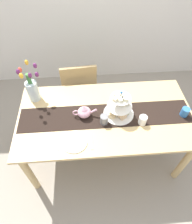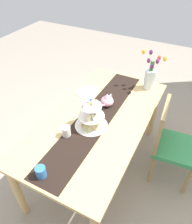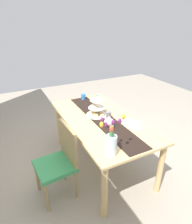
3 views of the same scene
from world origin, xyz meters
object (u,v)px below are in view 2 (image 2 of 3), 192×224
Objects in this scene: tiered_cake_stand at (91,118)px; knife_left at (80,100)px; chair_left at (170,141)px; fork_left at (93,86)px; teapot at (107,101)px; mug_grey at (90,109)px; tulip_vase at (150,76)px; dining_table at (98,125)px; dinner_plate_left at (87,93)px; mug_white_text at (66,131)px; mug_orange at (41,172)px.

knife_left is at bearing -135.25° from tiered_cake_stand.
knife_left is (0.10, -0.97, 0.25)m from chair_left.
teapot is at bearing 50.24° from fork_left.
teapot is at bearing 151.57° from mug_grey.
teapot is 0.59m from tulip_vase.
dining_table is 11.59× the size of fork_left.
teapot reaches higher than dinner_plate_left.
dinner_plate_left is (0.41, -0.57, -0.15)m from tulip_vase.
mug_white_text reaches higher than dinner_plate_left.
fork_left is at bearing -129.76° from teapot.
mug_grey is at bearing -147.63° from tiered_cake_stand.
fork_left is 0.88× the size of knife_left.
tulip_vase is 2.88× the size of fork_left.
dining_table is 0.35m from knife_left.
tulip_vase is 1.53m from mug_orange.
tulip_vase is (-0.46, -0.40, 0.40)m from chair_left.
tiered_cake_stand reaches higher than fork_left.
dinner_plate_left is at bearing -54.26° from tulip_vase.
dinner_plate_left is at bearing -92.60° from chair_left.
chair_left reaches higher than fork_left.
teapot reaches higher than mug_white_text.
tiered_cake_stand is 0.90m from tulip_vase.
teapot is 0.38m from fork_left.
dinner_plate_left is 0.35m from mug_grey.
tiered_cake_stand reaches higher than teapot.
tiered_cake_stand is 0.70× the size of tulip_vase.
knife_left reaches higher than dining_table.
mug_orange reaches higher than knife_left.
dinner_plate_left is (-0.04, -0.97, 0.25)m from chair_left.
knife_left is (0.14, 0.00, -0.00)m from dinner_plate_left.
chair_left is at bearing 111.41° from dining_table.
chair_left is 1.05m from mug_white_text.
knife_left is at bearing 0.00° from fork_left.
knife_left is at bearing -162.23° from mug_white_text.
fork_left is 1.58× the size of mug_orange.
tulip_vase is at bearing 114.96° from fork_left.
dining_table is 0.81m from tulip_vase.
dinner_plate_left is 0.15m from fork_left.
dinner_plate_left is at bearing -145.72° from mug_grey.
tiered_cake_stand is 0.42m from knife_left.
mug_white_text is at bearing -32.92° from tiered_cake_stand.
dining_table is 0.27m from teapot.
mug_orange reaches higher than dining_table.
mug_orange is (1.22, 0.23, 0.04)m from fork_left.
tiered_cake_stand is at bearing 44.75° from knife_left.
fork_left is at bearing 180.00° from knife_left.
teapot is at bearing -85.45° from chair_left.
dining_table is 7.29× the size of teapot.
tiered_cake_stand reaches higher than mug_grey.
mug_white_text reaches higher than dining_table.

